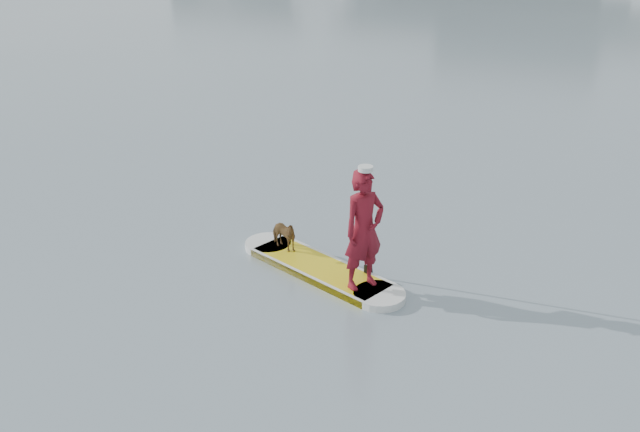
% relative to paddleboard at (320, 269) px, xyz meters
% --- Properties ---
extents(ground, '(140.00, 140.00, 0.00)m').
position_rel_paddleboard_xyz_m(ground, '(1.87, 2.96, -0.06)').
color(ground, slate).
rests_on(ground, ground).
extents(paddleboard, '(3.18, 1.57, 0.12)m').
position_rel_paddleboard_xyz_m(paddleboard, '(0.00, 0.00, 0.00)').
color(paddleboard, yellow).
rests_on(paddleboard, ground).
extents(paddler, '(0.74, 0.81, 1.87)m').
position_rel_paddleboard_xyz_m(paddler, '(0.86, -0.28, 0.99)').
color(paddler, maroon).
rests_on(paddler, paddleboard).
extents(white_cap, '(0.22, 0.22, 0.07)m').
position_rel_paddleboard_xyz_m(white_cap, '(0.86, -0.28, 1.96)').
color(white_cap, silver).
rests_on(white_cap, paddler).
extents(dog, '(0.70, 0.49, 0.54)m').
position_rel_paddleboard_xyz_m(dog, '(-0.83, 0.27, 0.33)').
color(dog, brown).
rests_on(dog, paddleboard).
extents(paddle, '(0.12, 0.29, 2.00)m').
position_rel_paddleboard_xyz_m(paddle, '(0.78, 0.09, 0.74)').
color(paddle, black).
rests_on(paddle, ground).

